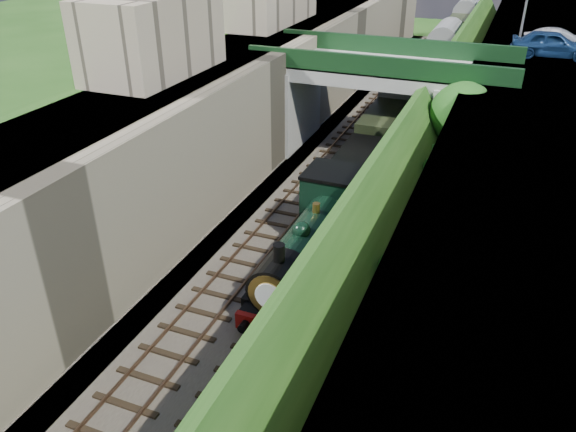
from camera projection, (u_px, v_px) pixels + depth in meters
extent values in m
plane|color=#1E4714|center=(188.00, 415.00, 18.46)|extent=(160.00, 160.00, 0.00)
cube|color=#473F38|center=(355.00, 176.00, 34.69)|extent=(10.00, 90.00, 0.20)
cube|color=#756B56|center=(273.00, 113.00, 34.85)|extent=(1.00, 90.00, 7.00)
cube|color=#262628|center=(223.00, 106.00, 36.00)|extent=(6.00, 90.00, 7.00)
cube|color=#262628|center=(529.00, 153.00, 30.13)|extent=(8.00, 90.00, 6.25)
cube|color=#1E4714|center=(443.00, 148.00, 31.81)|extent=(4.02, 90.00, 6.36)
sphere|color=#194C14|center=(308.00, 430.00, 15.55)|extent=(2.14, 2.14, 2.14)
sphere|color=#194C14|center=(354.00, 342.00, 17.84)|extent=(1.58, 1.58, 1.58)
sphere|color=#194C14|center=(400.00, 270.00, 19.22)|extent=(1.55, 1.55, 1.55)
sphere|color=#194C14|center=(372.00, 276.00, 23.11)|extent=(1.47, 1.47, 1.47)
sphere|color=#194C14|center=(402.00, 222.00, 25.81)|extent=(1.86, 1.86, 1.86)
sphere|color=#194C14|center=(439.00, 170.00, 26.77)|extent=(1.57, 1.57, 1.57)
sphere|color=#194C14|center=(439.00, 159.00, 29.39)|extent=(1.66, 1.66, 1.66)
sphere|color=#194C14|center=(427.00, 161.00, 33.36)|extent=(1.62, 1.62, 1.62)
sphere|color=#194C14|center=(421.00, 162.00, 35.37)|extent=(1.83, 1.83, 1.83)
sphere|color=#194C14|center=(482.00, 85.00, 35.16)|extent=(2.17, 2.17, 2.17)
sphere|color=#194C14|center=(450.00, 117.00, 38.86)|extent=(1.20, 1.20, 1.20)
sphere|color=#194C14|center=(483.00, 71.00, 40.57)|extent=(2.04, 2.04, 2.04)
sphere|color=#194C14|center=(488.00, 61.00, 42.10)|extent=(2.29, 2.29, 2.29)
sphere|color=#194C14|center=(469.00, 79.00, 45.91)|extent=(1.34, 1.34, 1.34)
sphere|color=#194C14|center=(467.00, 77.00, 49.14)|extent=(1.37, 1.37, 1.37)
sphere|color=#194C14|center=(480.00, 57.00, 51.37)|extent=(1.73, 1.73, 1.73)
sphere|color=#194C14|center=(476.00, 58.00, 54.96)|extent=(1.88, 1.88, 1.88)
cube|color=black|center=(324.00, 169.00, 35.28)|extent=(2.50, 90.00, 0.07)
cube|color=brown|center=(314.00, 166.00, 35.47)|extent=(0.08, 90.00, 0.14)
cube|color=brown|center=(335.00, 170.00, 35.00)|extent=(0.08, 90.00, 0.14)
cube|color=black|center=(374.00, 177.00, 34.23)|extent=(2.50, 90.00, 0.07)
cube|color=brown|center=(363.00, 174.00, 34.42)|extent=(0.08, 90.00, 0.14)
cube|color=brown|center=(386.00, 178.00, 33.95)|extent=(0.08, 90.00, 0.14)
cube|color=gray|center=(385.00, 71.00, 35.09)|extent=(16.00, 6.00, 0.90)
cube|color=#153C1B|center=(375.00, 67.00, 32.31)|extent=(16.00, 0.30, 1.20)
cube|color=#153C1B|center=(396.00, 47.00, 36.95)|extent=(16.00, 0.30, 1.20)
cube|color=gray|center=(296.00, 105.00, 38.42)|extent=(1.40, 6.40, 5.70)
cube|color=gray|center=(456.00, 124.00, 34.93)|extent=(2.40, 6.40, 5.70)
cube|color=gray|center=(153.00, 34.00, 28.63)|extent=(4.00, 8.00, 4.00)
cylinder|color=black|center=(456.00, 159.00, 31.71)|extent=(0.30, 0.30, 4.40)
sphere|color=#194C14|center=(462.00, 115.00, 30.46)|extent=(3.60, 3.60, 3.60)
sphere|color=#194C14|center=(472.00, 122.00, 31.24)|extent=(2.40, 2.40, 2.40)
cylinder|color=gray|center=(526.00, 4.00, 36.29)|extent=(0.14, 0.14, 6.00)
imported|color=navy|center=(552.00, 44.00, 35.61)|extent=(5.04, 2.24, 1.68)
imported|color=#AFB0B4|center=(559.00, 41.00, 37.03)|extent=(4.49, 1.83, 1.45)
cube|color=black|center=(307.00, 278.00, 24.42)|extent=(2.40, 8.40, 0.60)
cube|color=black|center=(315.00, 256.00, 24.97)|extent=(2.70, 10.00, 0.35)
cube|color=maroon|center=(269.00, 327.00, 20.87)|extent=(2.70, 0.25, 0.70)
cylinder|color=black|center=(309.00, 240.00, 23.69)|extent=(1.90, 5.60, 1.90)
cylinder|color=black|center=(279.00, 282.00, 21.01)|extent=(1.96, 1.80, 1.96)
cylinder|color=white|center=(269.00, 297.00, 20.21)|extent=(1.10, 0.05, 1.10)
cylinder|color=black|center=(279.00, 255.00, 20.43)|extent=(0.44, 0.44, 0.90)
sphere|color=black|center=(301.00, 230.00, 22.40)|extent=(0.76, 0.76, 0.76)
cylinder|color=#A57F33|center=(316.00, 209.00, 23.82)|extent=(0.32, 0.32, 0.50)
cube|color=black|center=(335.00, 201.00, 26.55)|extent=(2.75, 2.40, 2.80)
cube|color=black|center=(337.00, 173.00, 25.85)|extent=(2.85, 2.50, 0.15)
cube|color=black|center=(256.00, 299.00, 22.54)|extent=(0.60, 1.40, 0.90)
cube|color=black|center=(314.00, 314.00, 21.73)|extent=(0.60, 1.40, 0.90)
cube|color=black|center=(358.00, 200.00, 31.12)|extent=(2.30, 6.00, 0.50)
cube|color=black|center=(358.00, 196.00, 31.00)|extent=(2.60, 6.00, 0.50)
cube|color=black|center=(359.00, 176.00, 30.42)|extent=(2.70, 6.00, 2.40)
cube|color=black|center=(361.00, 155.00, 29.82)|extent=(2.50, 5.60, 0.20)
cube|color=black|center=(404.00, 128.00, 41.39)|extent=(2.30, 17.00, 0.40)
cube|color=black|center=(404.00, 125.00, 41.27)|extent=(2.50, 17.00, 0.50)
cube|color=black|center=(406.00, 105.00, 40.55)|extent=(2.80, 18.00, 2.70)
cube|color=slate|center=(409.00, 85.00, 39.83)|extent=(2.90, 18.00, 0.50)
cube|color=black|center=(442.00, 69.00, 56.69)|extent=(2.30, 17.00, 0.40)
cube|color=black|center=(442.00, 67.00, 56.57)|extent=(2.50, 17.00, 0.50)
cube|color=black|center=(444.00, 52.00, 55.85)|extent=(2.80, 18.00, 2.70)
cube|color=slate|center=(446.00, 36.00, 55.13)|extent=(2.90, 18.00, 0.50)
cube|color=black|center=(464.00, 35.00, 71.99)|extent=(2.30, 17.00, 0.40)
cube|color=black|center=(464.00, 33.00, 71.87)|extent=(2.50, 17.00, 0.50)
cube|color=black|center=(466.00, 21.00, 71.15)|extent=(2.80, 18.00, 2.70)
cube|color=slate|center=(467.00, 8.00, 70.43)|extent=(2.90, 18.00, 0.50)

